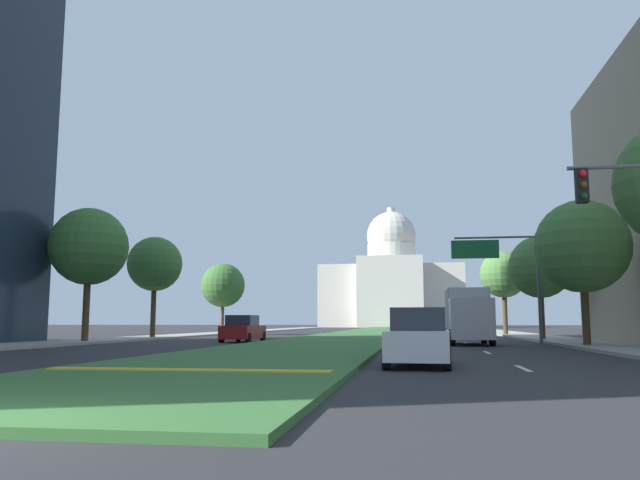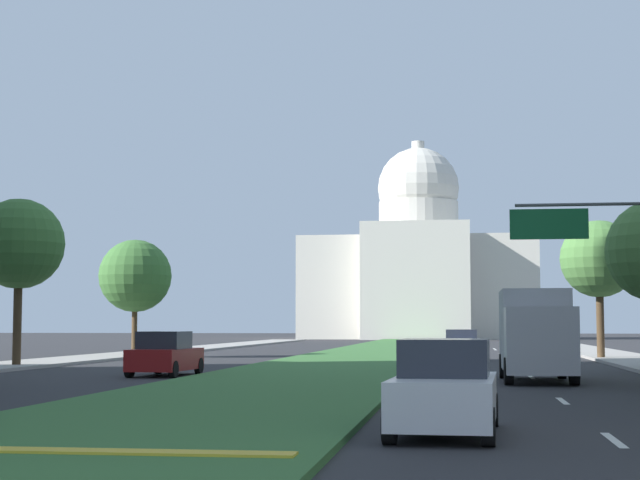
{
  "view_description": "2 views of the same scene",
  "coord_description": "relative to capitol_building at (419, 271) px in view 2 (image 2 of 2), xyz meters",
  "views": [
    {
      "loc": [
        5.47,
        -6.63,
        1.32
      ],
      "look_at": [
        -0.29,
        31.03,
        6.26
      ],
      "focal_mm": 35.26,
      "sensor_mm": 36.0,
      "label": 1
    },
    {
      "loc": [
        5.85,
        -6.56,
        1.98
      ],
      "look_at": [
        -0.62,
        40.92,
        5.87
      ],
      "focal_mm": 58.46,
      "sensor_mm": 36.0,
      "label": 2
    }
  ],
  "objects": [
    {
      "name": "capitol_building",
      "position": [
        0.0,
        0.0,
        0.0
      ],
      "size": [
        31.66,
        23.02,
        27.55
      ],
      "color": "beige",
      "rests_on": "ground_plane"
    },
    {
      "name": "sedan_distant",
      "position": [
        5.83,
        -86.85,
        -8.5
      ],
      "size": [
        2.01,
        4.44,
        1.7
      ],
      "color": "navy",
      "rests_on": "ground_plane"
    },
    {
      "name": "street_tree_left_distant",
      "position": [
        -13.53,
        -83.89,
        -4.44
      ],
      "size": [
        4.34,
        4.34,
        7.05
      ],
      "color": "#4C3823",
      "rests_on": "ground_plane"
    },
    {
      "name": "ground_plane",
      "position": [
        0.0,
        -68.33,
        -9.3
      ],
      "size": [
        304.46,
        304.46,
        0.0
      ],
      "primitive_type": "plane",
      "color": "#2B2B2D"
    },
    {
      "name": "street_tree_left_far",
      "position": [
        -14.31,
        -98.69,
        -3.65
      ],
      "size": [
        4.17,
        4.17,
        7.76
      ],
      "color": "#4C3823",
      "rests_on": "ground_plane"
    },
    {
      "name": "sedan_midblock",
      "position": [
        -5.55,
        -104.81,
        -8.5
      ],
      "size": [
        2.09,
        4.22,
        1.71
      ],
      "color": "maroon",
      "rests_on": "ground_plane"
    },
    {
      "name": "street_tree_right_distant",
      "position": [
        13.51,
        -84.27,
        -3.69
      ],
      "size": [
        4.34,
        4.34,
        7.81
      ],
      "color": "#4C3823",
      "rests_on": "ground_plane"
    },
    {
      "name": "sidewalk_left",
      "position": [
        -14.91,
        -82.17,
        -9.22
      ],
      "size": [
        4.0,
        124.55,
        0.15
      ],
      "primitive_type": "cube",
      "color": "#9E9991",
      "rests_on": "ground_plane"
    },
    {
      "name": "sidewalk_right",
      "position": [
        14.91,
        -82.17,
        -9.22
      ],
      "size": [
        4.0,
        124.55,
        0.15
      ],
      "primitive_type": "cube",
      "color": "#9E9991",
      "rests_on": "ground_plane"
    },
    {
      "name": "lane_dashes_right",
      "position": [
        8.41,
        -90.64,
        -9.29
      ],
      "size": [
        0.16,
        69.72,
        0.01
      ],
      "color": "silver",
      "rests_on": "ground_plane"
    },
    {
      "name": "median_curb_nose",
      "position": [
        0.0,
        -129.5,
        -9.14
      ],
      "size": [
        7.04,
        0.5,
        0.04
      ],
      "primitive_type": "cube",
      "color": "gold",
      "rests_on": "grass_median"
    },
    {
      "name": "box_truck_delivery",
      "position": [
        8.4,
        -106.89,
        -7.62
      ],
      "size": [
        2.4,
        6.4,
        3.2
      ],
      "color": "#BCBCC1",
      "rests_on": "ground_plane"
    },
    {
      "name": "overhead_guide_sign",
      "position": [
        10.78,
        -105.8,
        -4.68
      ],
      "size": [
        5.1,
        0.2,
        6.5
      ],
      "color": "#515456",
      "rests_on": "ground_plane"
    },
    {
      "name": "grass_median",
      "position": [
        0.0,
        -75.25,
        -9.23
      ],
      "size": [
        7.82,
        124.55,
        0.14
      ],
      "primitive_type": "cube",
      "color": "#386B33",
      "rests_on": "ground_plane"
    },
    {
      "name": "sedan_lead_stopped",
      "position": [
        5.53,
        -125.01,
        -8.5
      ],
      "size": [
        2.02,
        4.4,
        1.71
      ],
      "color": "silver",
      "rests_on": "ground_plane"
    }
  ]
}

